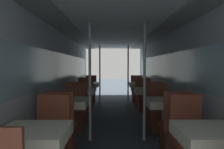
{
  "coord_description": "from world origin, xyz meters",
  "views": [
    {
      "loc": [
        -0.12,
        -1.44,
        1.35
      ],
      "look_at": [
        -0.09,
        2.76,
        1.18
      ],
      "focal_mm": 35.0,
      "sensor_mm": 36.0,
      "label": 1
    }
  ],
  "objects_px": {
    "dining_table_left_3": "(89,86)",
    "chair_left_far_3": "(91,94)",
    "chair_right_near_2": "(152,110)",
    "chair_left_near_1": "(62,134)",
    "support_pole_left_1": "(90,82)",
    "chair_left_near_2": "(79,110)",
    "dining_table_left_1": "(69,105)",
    "chair_right_near_1": "(174,134)",
    "dining_table_right_1": "(165,105)",
    "dining_table_right_2": "(148,93)",
    "dining_table_right_3": "(139,86)",
    "support_pole_right_1": "(144,82)",
    "support_pole_right_3": "(128,74)",
    "dining_table_left_2": "(82,93)",
    "chair_right_far_1": "(158,117)",
    "chair_right_far_3": "(137,94)",
    "chair_right_near_3": "(141,98)",
    "dining_table_right_0": "(212,140)",
    "dining_table_left_0": "(33,140)",
    "chair_left_near_3": "(87,98)",
    "chair_right_far_2": "(144,102)",
    "chair_left_far_2": "(85,102)",
    "chair_left_far_1": "(75,117)",
    "support_pole_left_3": "(100,74)"
  },
  "relations": [
    {
      "from": "dining_table_left_3",
      "to": "dining_table_left_2",
      "type": "bearing_deg",
      "value": -90.0
    },
    {
      "from": "dining_table_left_0",
      "to": "support_pole_left_1",
      "type": "distance_m",
      "value": 1.9
    },
    {
      "from": "support_pole_left_1",
      "to": "chair_left_near_2",
      "type": "height_order",
      "value": "support_pole_left_1"
    },
    {
      "from": "chair_left_near_2",
      "to": "chair_right_near_1",
      "type": "distance_m",
      "value": 2.51
    },
    {
      "from": "chair_left_far_1",
      "to": "chair_right_near_1",
      "type": "distance_m",
      "value": 2.08
    },
    {
      "from": "dining_table_left_0",
      "to": "chair_right_far_3",
      "type": "relative_size",
      "value": 0.77
    },
    {
      "from": "dining_table_left_2",
      "to": "chair_right_far_1",
      "type": "height_order",
      "value": "chair_right_far_1"
    },
    {
      "from": "dining_table_right_2",
      "to": "chair_right_near_1",
      "type": "bearing_deg",
      "value": -90.0
    },
    {
      "from": "chair_left_near_1",
      "to": "dining_table_left_3",
      "type": "relative_size",
      "value": 1.3
    },
    {
      "from": "support_pole_left_1",
      "to": "chair_left_near_2",
      "type": "relative_size",
      "value": 2.15
    },
    {
      "from": "dining_table_right_3",
      "to": "chair_right_far_3",
      "type": "bearing_deg",
      "value": 90.0
    },
    {
      "from": "chair_left_far_2",
      "to": "support_pole_right_1",
      "type": "relative_size",
      "value": 0.46
    },
    {
      "from": "support_pole_right_3",
      "to": "dining_table_right_3",
      "type": "bearing_deg",
      "value": -0.0
    },
    {
      "from": "support_pole_left_3",
      "to": "chair_right_far_3",
      "type": "distance_m",
      "value": 1.65
    },
    {
      "from": "dining_table_right_1",
      "to": "chair_right_far_3",
      "type": "xyz_separation_m",
      "value": [
        -0.0,
        4.22,
        -0.34
      ]
    },
    {
      "from": "support_pole_right_1",
      "to": "dining_table_right_2",
      "type": "distance_m",
      "value": 1.9
    },
    {
      "from": "chair_left_near_3",
      "to": "support_pole_left_3",
      "type": "relative_size",
      "value": 0.46
    },
    {
      "from": "dining_table_left_1",
      "to": "chair_right_far_3",
      "type": "bearing_deg",
      "value": 67.77
    },
    {
      "from": "support_pole_right_1",
      "to": "support_pole_right_3",
      "type": "bearing_deg",
      "value": 90.0
    },
    {
      "from": "dining_table_left_3",
      "to": "chair_left_far_3",
      "type": "bearing_deg",
      "value": 90.0
    },
    {
      "from": "dining_table_right_1",
      "to": "chair_right_far_1",
      "type": "bearing_deg",
      "value": 90.0
    },
    {
      "from": "dining_table_left_3",
      "to": "dining_table_left_1",
      "type": "bearing_deg",
      "value": -90.0
    },
    {
      "from": "chair_right_near_2",
      "to": "chair_left_near_1",
      "type": "bearing_deg",
      "value": -133.46
    },
    {
      "from": "dining_table_right_2",
      "to": "dining_table_right_3",
      "type": "height_order",
      "value": "same"
    },
    {
      "from": "support_pole_left_1",
      "to": "chair_right_near_1",
      "type": "distance_m",
      "value": 1.65
    },
    {
      "from": "chair_left_near_1",
      "to": "support_pole_left_1",
      "type": "xyz_separation_m",
      "value": [
        0.37,
        0.58,
        0.76
      ]
    },
    {
      "from": "dining_table_left_1",
      "to": "chair_right_near_1",
      "type": "bearing_deg",
      "value": -18.61
    },
    {
      "from": "chair_right_near_3",
      "to": "dining_table_right_0",
      "type": "bearing_deg",
      "value": -90.0
    },
    {
      "from": "dining_table_right_1",
      "to": "chair_right_far_2",
      "type": "xyz_separation_m",
      "value": [
        -0.0,
        2.4,
        -0.34
      ]
    },
    {
      "from": "chair_left_far_1",
      "to": "chair_left_far_3",
      "type": "xyz_separation_m",
      "value": [
        0.0,
        3.64,
        0.0
      ]
    },
    {
      "from": "dining_table_right_0",
      "to": "chair_right_far_2",
      "type": "bearing_deg",
      "value": 90.0
    },
    {
      "from": "dining_table_left_1",
      "to": "chair_left_far_3",
      "type": "relative_size",
      "value": 0.77
    },
    {
      "from": "chair_right_far_1",
      "to": "chair_right_far_2",
      "type": "relative_size",
      "value": 1.0
    },
    {
      "from": "dining_table_right_2",
      "to": "dining_table_left_3",
      "type": "bearing_deg",
      "value": 133.46
    },
    {
      "from": "dining_table_left_3",
      "to": "chair_right_far_1",
      "type": "distance_m",
      "value": 3.53
    },
    {
      "from": "support_pole_left_3",
      "to": "dining_table_right_2",
      "type": "relative_size",
      "value": 2.8
    },
    {
      "from": "dining_table_left_2",
      "to": "chair_right_far_1",
      "type": "bearing_deg",
      "value": -35.69
    },
    {
      "from": "chair_right_near_1",
      "to": "dining_table_left_1",
      "type": "bearing_deg",
      "value": 161.39
    },
    {
      "from": "dining_table_left_1",
      "to": "dining_table_left_3",
      "type": "bearing_deg",
      "value": 90.0
    },
    {
      "from": "chair_left_far_2",
      "to": "dining_table_right_0",
      "type": "xyz_separation_m",
      "value": [
        1.73,
        -4.22,
        0.34
      ]
    },
    {
      "from": "chair_right_near_2",
      "to": "chair_left_near_2",
      "type": "bearing_deg",
      "value": 180.0
    },
    {
      "from": "dining_table_right_2",
      "to": "dining_table_left_1",
      "type": "bearing_deg",
      "value": -133.46
    },
    {
      "from": "chair_left_far_3",
      "to": "dining_table_right_1",
      "type": "relative_size",
      "value": 1.3
    },
    {
      "from": "support_pole_left_1",
      "to": "support_pole_left_3",
      "type": "height_order",
      "value": "same"
    },
    {
      "from": "dining_table_left_3",
      "to": "chair_left_near_3",
      "type": "height_order",
      "value": "chair_left_near_3"
    },
    {
      "from": "dining_table_left_0",
      "to": "dining_table_left_3",
      "type": "xyz_separation_m",
      "value": [
        0.0,
        5.46,
        0.0
      ]
    },
    {
      "from": "dining_table_right_1",
      "to": "chair_right_near_3",
      "type": "relative_size",
      "value": 0.77
    },
    {
      "from": "chair_left_far_1",
      "to": "chair_left_near_3",
      "type": "relative_size",
      "value": 1.0
    },
    {
      "from": "dining_table_left_0",
      "to": "chair_right_near_1",
      "type": "relative_size",
      "value": 0.77
    },
    {
      "from": "chair_right_near_2",
      "to": "dining_table_right_3",
      "type": "bearing_deg",
      "value": 90.0
    }
  ]
}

